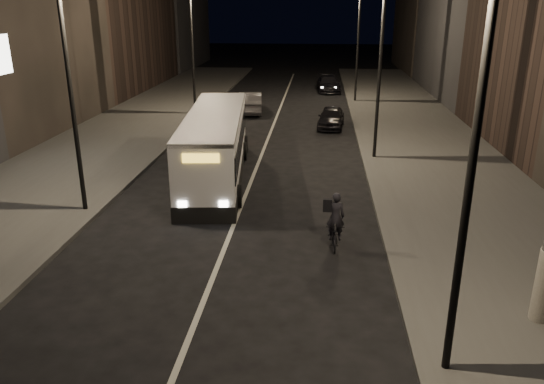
% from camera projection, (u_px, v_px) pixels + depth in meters
% --- Properties ---
extents(ground, '(180.00, 180.00, 0.00)m').
position_uv_depth(ground, '(216.00, 271.00, 15.26)').
color(ground, black).
rests_on(ground, ground).
extents(sidewalk_right, '(7.00, 70.00, 0.16)m').
position_uv_depth(sidewalk_right, '(426.00, 149.00, 27.66)').
color(sidewalk_right, '#3C3B39').
rests_on(sidewalk_right, ground).
extents(sidewalk_left, '(7.00, 70.00, 0.16)m').
position_uv_depth(sidewalk_left, '(111.00, 142.00, 29.07)').
color(sidewalk_left, '#3C3B39').
rests_on(sidewalk_left, ground).
extents(streetlight_right_near, '(1.20, 0.44, 8.12)m').
position_uv_depth(streetlight_right_near, '(462.00, 119.00, 9.26)').
color(streetlight_right_near, black).
rests_on(streetlight_right_near, sidewalk_right).
extents(streetlight_right_mid, '(1.20, 0.44, 8.12)m').
position_uv_depth(streetlight_right_mid, '(375.00, 47.00, 24.27)').
color(streetlight_right_mid, black).
rests_on(streetlight_right_mid, sidewalk_right).
extents(streetlight_right_far, '(1.20, 0.44, 8.12)m').
position_uv_depth(streetlight_right_far, '(355.00, 30.00, 39.28)').
color(streetlight_right_far, black).
rests_on(streetlight_right_far, sidewalk_right).
extents(streetlight_left_near, '(1.20, 0.44, 8.12)m').
position_uv_depth(streetlight_left_near, '(75.00, 64.00, 17.65)').
color(streetlight_left_near, black).
rests_on(streetlight_left_near, sidewalk_left).
extents(streetlight_left_far, '(1.20, 0.44, 8.12)m').
position_uv_depth(streetlight_left_far, '(196.00, 34.00, 34.54)').
color(streetlight_left_far, black).
rests_on(streetlight_left_far, sidewalk_left).
extents(city_bus, '(3.35, 10.80, 2.87)m').
position_uv_depth(city_bus, '(215.00, 143.00, 22.95)').
color(city_bus, white).
rests_on(city_bus, ground).
extents(cyclist_on_bicycle, '(0.60, 1.63, 1.87)m').
position_uv_depth(cyclist_on_bicycle, '(335.00, 229.00, 16.55)').
color(cyclist_on_bicycle, black).
rests_on(cyclist_on_bicycle, ground).
extents(car_near, '(1.83, 3.86, 1.27)m').
position_uv_depth(car_near, '(331.00, 117.00, 32.55)').
color(car_near, black).
rests_on(car_near, ground).
extents(car_mid, '(2.07, 4.59, 1.46)m').
position_uv_depth(car_mid, '(250.00, 102.00, 36.93)').
color(car_mid, '#39383B').
rests_on(car_mid, ground).
extents(car_far, '(2.25, 4.71, 1.32)m').
position_uv_depth(car_far, '(328.00, 84.00, 45.90)').
color(car_far, black).
rests_on(car_far, ground).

